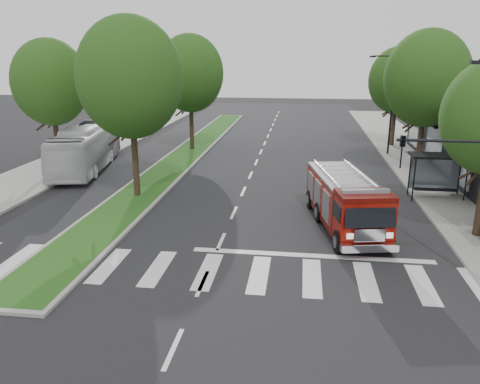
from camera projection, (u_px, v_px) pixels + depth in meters
The scene contains 13 objects.
ground at pixel (221, 242), 20.96m from camera, with size 140.00×140.00×0.00m, color black.
sidewalk_right at pixel (448, 189), 28.86m from camera, with size 5.00×80.00×0.15m, color gray.
sidewalk_left at pixel (39, 174), 32.27m from camera, with size 5.00×80.00×0.15m, color gray.
median at pixel (187, 154), 38.80m from camera, with size 3.00×50.00×0.15m.
bus_shelter at pixel (438, 164), 26.70m from camera, with size 3.20×1.60×2.61m.
tree_right_mid at pixel (427, 79), 30.95m from camera, with size 5.60×5.60×9.72m.
tree_right_far at pixel (397, 80), 40.64m from camera, with size 5.00×5.00×8.73m.
tree_median_near at pixel (130, 78), 25.47m from camera, with size 5.80×5.80×10.16m.
tree_median_far at pixel (190, 73), 38.87m from camera, with size 5.60×5.60×9.72m.
tree_left_mid at pixel (50, 82), 32.37m from camera, with size 5.20×5.20×9.16m.
streetlight_right_far at pixel (390, 100), 37.37m from camera, with size 2.11×0.20×8.00m.
fire_engine at pixel (345, 201), 22.38m from camera, with size 3.73×8.12×2.71m.
city_bus at pixel (87, 148), 33.79m from camera, with size 2.62×11.20×3.12m, color silver.
Camera 1 is at (3.42, -19.17, 8.13)m, focal length 35.00 mm.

